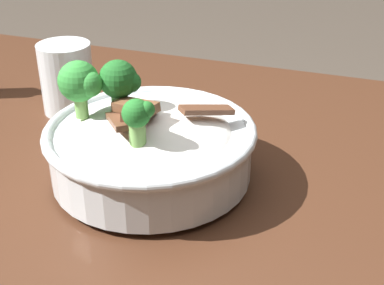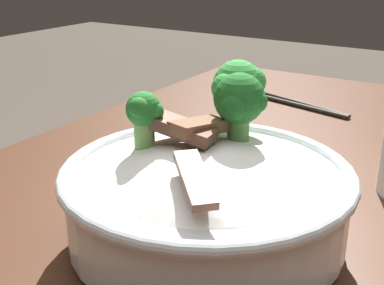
# 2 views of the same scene
# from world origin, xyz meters

# --- Properties ---
(rice_bowl) EXTENTS (0.25, 0.25, 0.15)m
(rice_bowl) POSITION_xyz_m (0.09, -0.05, 0.80)
(rice_bowl) COLOR silver
(rice_bowl) RESTS_ON dining_table
(chopsticks_pair) EXTENTS (0.07, 0.20, 0.01)m
(chopsticks_pair) POSITION_xyz_m (-0.34, -0.14, 0.75)
(chopsticks_pair) COLOR #28231E
(chopsticks_pair) RESTS_ON dining_table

